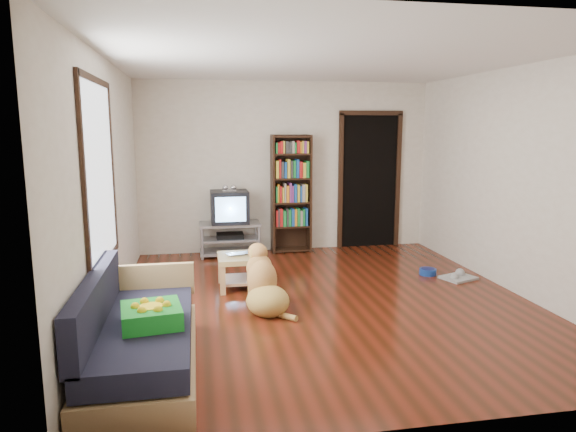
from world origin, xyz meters
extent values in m
plane|color=#561C0E|center=(0.00, 0.00, 0.00)|extent=(5.00, 5.00, 0.00)
plane|color=white|center=(0.00, 0.00, 2.60)|extent=(5.00, 5.00, 0.00)
plane|color=silver|center=(0.00, 2.50, 1.30)|extent=(4.50, 0.00, 4.50)
plane|color=silver|center=(0.00, -2.50, 1.30)|extent=(4.50, 0.00, 4.50)
plane|color=silver|center=(-2.25, 0.00, 1.30)|extent=(0.00, 5.00, 5.00)
plane|color=silver|center=(2.25, 0.00, 1.30)|extent=(0.00, 5.00, 5.00)
cube|color=green|center=(-1.75, -1.47, 0.49)|extent=(0.50, 0.50, 0.15)
imported|color=silver|center=(-0.88, 0.61, 0.41)|extent=(0.37, 0.28, 0.03)
cylinder|color=navy|center=(1.58, 0.74, 0.04)|extent=(0.22, 0.22, 0.08)
cube|color=#A8A8A8|center=(1.88, 0.49, 0.01)|extent=(0.49, 0.44, 0.03)
cube|color=white|center=(-2.23, -0.50, 1.50)|extent=(0.02, 1.30, 1.60)
cube|color=black|center=(-2.23, -0.50, 2.32)|extent=(0.03, 1.42, 0.06)
cube|color=black|center=(-2.23, -0.50, 0.68)|extent=(0.03, 1.42, 0.06)
cube|color=black|center=(-2.23, -1.20, 1.50)|extent=(0.03, 0.06, 1.70)
cube|color=black|center=(-2.23, 0.20, 1.50)|extent=(0.03, 0.06, 1.70)
cube|color=black|center=(1.35, 2.48, 1.05)|extent=(0.90, 0.02, 2.10)
cube|color=black|center=(0.87, 2.47, 1.05)|extent=(0.07, 0.05, 2.14)
cube|color=black|center=(1.83, 2.47, 1.05)|extent=(0.07, 0.05, 2.14)
cube|color=black|center=(1.35, 2.47, 2.13)|extent=(1.03, 0.05, 0.07)
cube|color=#99999E|center=(-0.90, 2.25, 0.48)|extent=(0.90, 0.45, 0.04)
cube|color=#99999E|center=(-0.90, 2.25, 0.25)|extent=(0.86, 0.42, 0.03)
cube|color=#99999E|center=(-0.90, 2.25, 0.06)|extent=(0.90, 0.45, 0.04)
cylinder|color=#99999E|center=(-1.32, 2.05, 0.25)|extent=(0.04, 0.04, 0.50)
cylinder|color=#99999E|center=(-0.48, 2.05, 0.25)|extent=(0.04, 0.04, 0.50)
cylinder|color=#99999E|center=(-1.32, 2.45, 0.25)|extent=(0.04, 0.04, 0.50)
cylinder|color=#99999E|center=(-0.48, 2.45, 0.25)|extent=(0.04, 0.04, 0.50)
cube|color=black|center=(-0.90, 2.25, 0.30)|extent=(0.40, 0.30, 0.07)
cube|color=black|center=(-0.90, 2.25, 0.74)|extent=(0.55, 0.48, 0.48)
cube|color=black|center=(-0.90, 2.45, 0.74)|extent=(0.40, 0.14, 0.36)
cube|color=#8CBFF2|center=(-0.90, 2.00, 0.74)|extent=(0.44, 0.02, 0.36)
cube|color=silver|center=(-0.90, 2.20, 0.99)|extent=(0.20, 0.07, 0.02)
sphere|color=silver|center=(-0.96, 2.20, 1.04)|extent=(0.09, 0.09, 0.09)
sphere|color=silver|center=(-0.84, 2.20, 1.04)|extent=(0.09, 0.09, 0.09)
cube|color=black|center=(-0.23, 2.34, 0.90)|extent=(0.03, 0.30, 1.80)
cube|color=black|center=(0.34, 2.34, 0.90)|extent=(0.03, 0.30, 1.80)
cube|color=black|center=(0.05, 2.48, 0.90)|extent=(0.60, 0.02, 1.80)
cube|color=black|center=(0.05, 2.34, 0.03)|extent=(0.56, 0.28, 0.02)
cube|color=black|center=(0.05, 2.34, 0.40)|extent=(0.56, 0.28, 0.03)
cube|color=black|center=(0.05, 2.34, 0.77)|extent=(0.56, 0.28, 0.02)
cube|color=black|center=(0.05, 2.34, 1.14)|extent=(0.56, 0.28, 0.02)
cube|color=black|center=(0.05, 2.34, 1.51)|extent=(0.56, 0.28, 0.02)
cube|color=black|center=(0.05, 2.34, 1.77)|extent=(0.56, 0.28, 0.02)
cube|color=tan|center=(-1.83, -1.40, 0.11)|extent=(0.80, 1.80, 0.22)
cube|color=#1E1E2D|center=(-1.83, -1.40, 0.33)|extent=(0.74, 1.74, 0.18)
cube|color=#1E1E2D|center=(-2.17, -1.40, 0.60)|extent=(0.12, 1.74, 0.40)
cube|color=tan|center=(-1.83, -0.54, 0.50)|extent=(0.80, 0.06, 0.30)
cube|color=tan|center=(-0.88, 0.64, 0.37)|extent=(0.55, 0.55, 0.06)
cube|color=tan|center=(-0.88, 0.64, 0.10)|extent=(0.45, 0.45, 0.03)
cube|color=tan|center=(-1.11, 0.40, 0.17)|extent=(0.06, 0.06, 0.34)
cube|color=tan|center=(-0.64, 0.40, 0.17)|extent=(0.06, 0.06, 0.34)
cube|color=tan|center=(-1.11, 0.87, 0.17)|extent=(0.06, 0.06, 0.34)
cube|color=tan|center=(-0.64, 0.87, 0.17)|extent=(0.06, 0.06, 0.34)
ellipsoid|color=tan|center=(-0.69, -0.29, 0.14)|extent=(0.53, 0.56, 0.33)
ellipsoid|color=#BC8148|center=(-0.72, -0.12, 0.32)|extent=(0.38, 0.41, 0.43)
ellipsoid|color=tan|center=(-0.74, -0.03, 0.42)|extent=(0.33, 0.31, 0.31)
ellipsoid|color=tan|center=(-0.75, 0.02, 0.59)|extent=(0.24, 0.26, 0.19)
ellipsoid|color=tan|center=(-0.77, 0.12, 0.57)|extent=(0.12, 0.18, 0.08)
sphere|color=black|center=(-0.79, 0.20, 0.57)|extent=(0.04, 0.04, 0.04)
ellipsoid|color=tan|center=(-0.82, -0.03, 0.58)|extent=(0.06, 0.07, 0.13)
ellipsoid|color=#B39645|center=(-0.67, 0.00, 0.58)|extent=(0.06, 0.07, 0.13)
cylinder|color=#D9A453|center=(-0.83, 0.04, 0.18)|extent=(0.09, 0.12, 0.36)
cylinder|color=tan|center=(-0.69, 0.07, 0.18)|extent=(0.09, 0.12, 0.36)
sphere|color=#C5834B|center=(-0.84, 0.08, 0.02)|extent=(0.09, 0.09, 0.09)
sphere|color=#D9B353|center=(-0.70, 0.11, 0.02)|extent=(0.09, 0.09, 0.09)
cylinder|color=tan|center=(-0.54, -0.46, 0.03)|extent=(0.25, 0.27, 0.07)
camera|label=1|loc=(-1.39, -5.33, 1.92)|focal=32.00mm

